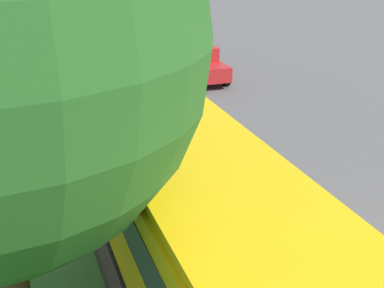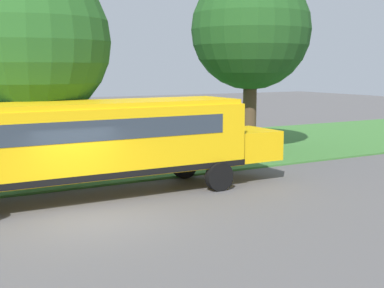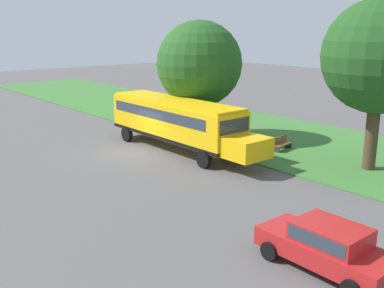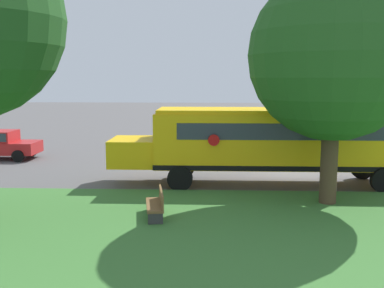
{
  "view_description": "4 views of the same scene",
  "coord_description": "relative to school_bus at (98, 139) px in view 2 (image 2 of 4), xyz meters",
  "views": [
    {
      "loc": [
        -5.21,
        -6.98,
        6.36
      ],
      "look_at": [
        -0.91,
        5.36,
        1.13
      ],
      "focal_mm": 50.0,
      "sensor_mm": 36.0,
      "label": 1
    },
    {
      "loc": [
        13.94,
        -4.76,
        4.25
      ],
      "look_at": [
        -0.91,
        3.76,
        1.8
      ],
      "focal_mm": 50.0,
      "sensor_mm": 36.0,
      "label": 2
    },
    {
      "loc": [
        14.38,
        22.74,
        7.49
      ],
      "look_at": [
        0.13,
        5.86,
        1.76
      ],
      "focal_mm": 42.0,
      "sensor_mm": 36.0,
      "label": 3
    },
    {
      "loc": [
        -21.04,
        3.92,
        4.4
      ],
      "look_at": [
        -2.04,
        4.71,
        1.6
      ],
      "focal_mm": 42.0,
      "sensor_mm": 36.0,
      "label": 4
    }
  ],
  "objects": [
    {
      "name": "ground_plane",
      "position": [
        2.61,
        -1.19,
        -1.92
      ],
      "size": [
        120.0,
        120.0,
        0.0
      ],
      "primitive_type": "plane",
      "color": "#565454"
    },
    {
      "name": "grass_verge",
      "position": [
        -7.39,
        -1.19,
        -1.88
      ],
      "size": [
        12.0,
        80.0,
        0.08
      ],
      "primitive_type": "cube",
      "color": "#3D7533",
      "rests_on": "ground"
    },
    {
      "name": "school_bus",
      "position": [
        0.0,
        0.0,
        0.0
      ],
      "size": [
        2.84,
        12.42,
        3.16
      ],
      "color": "yellow",
      "rests_on": "ground"
    },
    {
      "name": "oak_tree_beside_bus",
      "position": [
        -2.99,
        -1.57,
        3.23
      ],
      "size": [
        5.75,
        5.75,
        8.03
      ],
      "color": "#4C3826",
      "rests_on": "ground"
    },
    {
      "name": "oak_tree_roadside_mid",
      "position": [
        -5.35,
        9.93,
        4.18
      ],
      "size": [
        5.91,
        5.91,
        9.06
      ],
      "color": "#4C3826",
      "rests_on": "ground"
    },
    {
      "name": "park_bench",
      "position": [
        -4.82,
        4.41,
        -1.45
      ],
      "size": [
        1.66,
        0.76,
        0.92
      ],
      "color": "brown",
      "rests_on": "ground"
    }
  ]
}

